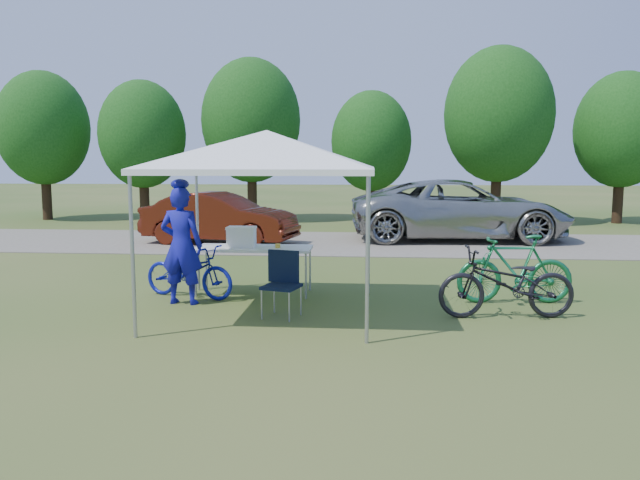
# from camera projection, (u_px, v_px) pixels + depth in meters

# --- Properties ---
(ground) EXTENTS (100.00, 100.00, 0.00)m
(ground) POSITION_uv_depth(u_px,v_px,m) (269.00, 312.00, 9.47)
(ground) COLOR #2D5119
(ground) RESTS_ON ground
(gravel_strip) EXTENTS (24.00, 5.00, 0.02)m
(gravel_strip) POSITION_uv_depth(u_px,v_px,m) (316.00, 243.00, 17.37)
(gravel_strip) COLOR gray
(gravel_strip) RESTS_ON ground
(canopy) EXTENTS (4.53, 4.53, 3.00)m
(canopy) POSITION_uv_depth(u_px,v_px,m) (267.00, 135.00, 9.13)
(canopy) COLOR #A5A5AA
(canopy) RESTS_ON ground
(treeline) EXTENTS (24.89, 4.28, 6.30)m
(treeline) POSITION_uv_depth(u_px,v_px,m) (322.00, 126.00, 22.93)
(treeline) COLOR #382314
(treeline) RESTS_ON ground
(folding_table) EXTENTS (1.98, 0.82, 0.81)m
(folding_table) POSITION_uv_depth(u_px,v_px,m) (254.00, 249.00, 10.69)
(folding_table) COLOR white
(folding_table) RESTS_ON ground
(folding_chair) EXTENTS (0.60, 0.63, 0.96)m
(folding_chair) POSITION_uv_depth(u_px,v_px,m) (282.00, 278.00, 9.20)
(folding_chair) COLOR black
(folding_chair) RESTS_ON ground
(cooler) EXTENTS (0.48, 0.33, 0.35)m
(cooler) POSITION_uv_depth(u_px,v_px,m) (241.00, 237.00, 10.68)
(cooler) COLOR white
(cooler) RESTS_ON folding_table
(ice_cream_cup) EXTENTS (0.09, 0.09, 0.07)m
(ice_cream_cup) POSITION_uv_depth(u_px,v_px,m) (278.00, 246.00, 10.60)
(ice_cream_cup) COLOR yellow
(ice_cream_cup) RESTS_ON folding_table
(cyclist) EXTENTS (0.73, 0.51, 1.88)m
(cyclist) POSITION_uv_depth(u_px,v_px,m) (182.00, 246.00, 9.91)
(cyclist) COLOR #1515AD
(cyclist) RESTS_ON ground
(bike_blue) EXTENTS (1.79, 1.11, 0.89)m
(bike_blue) POSITION_uv_depth(u_px,v_px,m) (189.00, 271.00, 10.43)
(bike_blue) COLOR #11199C
(bike_blue) RESTS_ON ground
(bike_green) EXTENTS (1.89, 0.66, 1.11)m
(bike_green) POSITION_uv_depth(u_px,v_px,m) (515.00, 269.00, 9.99)
(bike_green) COLOR #19713F
(bike_green) RESTS_ON ground
(bike_dark) EXTENTS (2.04, 0.88, 1.04)m
(bike_dark) POSITION_uv_depth(u_px,v_px,m) (507.00, 283.00, 9.04)
(bike_dark) COLOR black
(bike_dark) RESTS_ON ground
(minivan) EXTENTS (6.31, 3.08, 1.73)m
(minivan) POSITION_uv_depth(u_px,v_px,m) (460.00, 210.00, 17.86)
(minivan) COLOR #A3A5A0
(minivan) RESTS_ON gravel_strip
(sedan) EXTENTS (4.44, 2.28, 1.39)m
(sedan) POSITION_uv_depth(u_px,v_px,m) (220.00, 218.00, 17.07)
(sedan) COLOR #551B0E
(sedan) RESTS_ON gravel_strip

